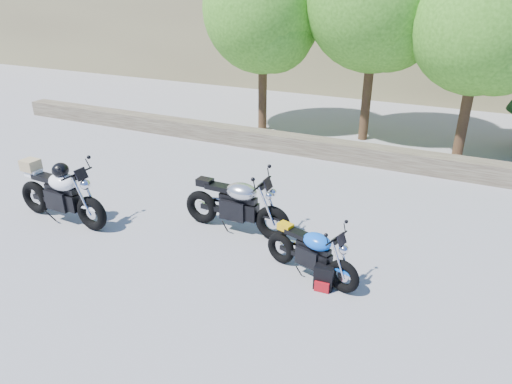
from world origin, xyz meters
TOP-DOWN VIEW (x-y plane):
  - ground at (0.00, 0.00)m, footprint 90.00×90.00m
  - stone_wall at (0.00, 5.50)m, footprint 22.00×0.55m
  - tree_decid_left at (-2.39, 7.14)m, footprint 3.67×3.67m
  - tree_decid_mid at (0.91, 7.54)m, footprint 4.08×4.08m
  - tree_decid_right at (3.71, 6.94)m, footprint 3.54×3.54m
  - silver_bike at (-0.06, 0.66)m, footprint 2.27×0.72m
  - white_bike at (-3.47, -0.48)m, footprint 2.34×0.74m
  - blue_bike at (1.77, -0.19)m, footprint 1.78×0.74m
  - backpack at (2.06, -0.41)m, footprint 0.32×0.28m

SIDE VIEW (x-z plane):
  - ground at x=0.00m, z-range 0.00..0.00m
  - backpack at x=2.06m, z-range -0.01..0.40m
  - stone_wall at x=0.00m, z-range 0.00..0.50m
  - blue_bike at x=1.77m, z-range -0.01..0.90m
  - silver_bike at x=-0.06m, z-range -0.02..1.13m
  - white_bike at x=-3.47m, z-range -0.01..1.28m
  - tree_decid_right at x=3.71m, z-range 0.79..6.20m
  - tree_decid_left at x=-2.39m, z-range 0.83..6.44m
  - tree_decid_mid at x=0.91m, z-range 0.92..7.16m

